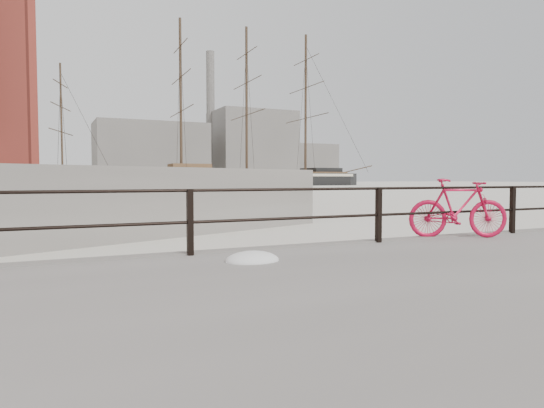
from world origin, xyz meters
name	(u,v)px	position (x,y,z in m)	size (l,w,h in m)	color
ground	(505,249)	(0.00, 0.00, 0.00)	(400.00, 400.00, 0.00)	white
guardrail	(512,210)	(0.00, -0.15, 0.85)	(28.00, 0.10, 1.00)	black
bicycle	(458,208)	(-1.67, -0.26, 0.93)	(1.92, 0.29, 1.16)	#BD0C33
barque_black	(247,186)	(30.58, 89.87, 0.00)	(62.65, 20.50, 35.27)	black
schooner_mid	(20,188)	(-12.82, 84.77, 0.00)	(30.63, 12.96, 21.88)	white
industrial_west	(151,154)	(20.00, 140.00, 9.00)	(32.00, 18.00, 18.00)	gray
industrial_mid	(252,148)	(55.00, 145.00, 12.00)	(26.00, 20.00, 24.00)	gray
industrial_east	(304,164)	(78.00, 150.00, 7.00)	(20.00, 16.00, 14.00)	gray
smokestack	(211,118)	(42.00, 150.00, 22.00)	(2.80, 2.80, 44.00)	gray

